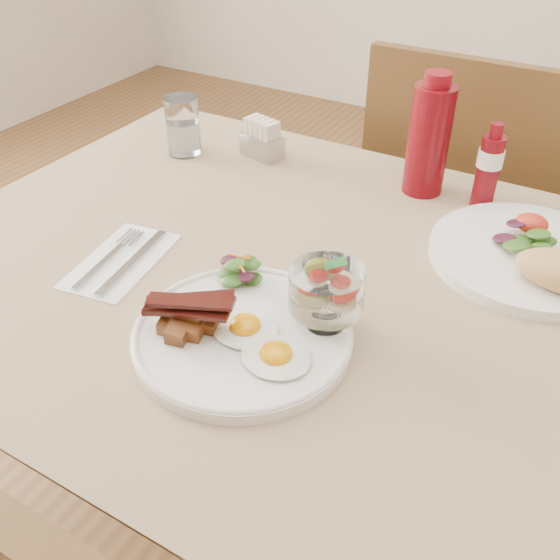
{
  "coord_description": "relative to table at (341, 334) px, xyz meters",
  "views": [
    {
      "loc": [
        0.28,
        -0.66,
        1.29
      ],
      "look_at": [
        -0.04,
        -0.11,
        0.82
      ],
      "focal_mm": 40.0,
      "sensor_mm": 36.0,
      "label": 1
    }
  ],
  "objects": [
    {
      "name": "water_glass",
      "position": [
        -0.47,
        0.25,
        0.14
      ],
      "size": [
        0.07,
        0.07,
        0.11
      ],
      "color": "white",
      "rests_on": "table"
    },
    {
      "name": "fruit_cup",
      "position": [
        0.02,
        -0.1,
        0.16
      ],
      "size": [
        0.09,
        0.09,
        0.1
      ],
      "rotation": [
        0.0,
        0.0,
        0.42
      ],
      "color": "white",
      "rests_on": "main_plate"
    },
    {
      "name": "table",
      "position": [
        0.0,
        0.0,
        0.0
      ],
      "size": [
        1.33,
        0.88,
        0.75
      ],
      "color": "brown",
      "rests_on": "ground"
    },
    {
      "name": "bacon_potato_pile",
      "position": [
        -0.12,
        -0.2,
        0.13
      ],
      "size": [
        0.12,
        0.08,
        0.05
      ],
      "rotation": [
        0.0,
        0.0,
        -0.05
      ],
      "color": "brown",
      "rests_on": "main_plate"
    },
    {
      "name": "fried_eggs",
      "position": [
        -0.03,
        -0.18,
        0.11
      ],
      "size": [
        0.16,
        0.12,
        0.02
      ],
      "rotation": [
        0.0,
        0.0,
        0.24
      ],
      "color": "white",
      "rests_on": "main_plate"
    },
    {
      "name": "ketchup_bottle",
      "position": [
        -0.01,
        0.33,
        0.19
      ],
      "size": [
        0.07,
        0.07,
        0.21
      ],
      "rotation": [
        0.0,
        0.0,
        -0.03
      ],
      "color": "#60050D",
      "rests_on": "table"
    },
    {
      "name": "side_salad",
      "position": [
        -0.12,
        -0.08,
        0.12
      ],
      "size": [
        0.07,
        0.07,
        0.04
      ],
      "rotation": [
        0.0,
        0.0,
        -0.27
      ],
      "color": "#1C4312",
      "rests_on": "main_plate"
    },
    {
      "name": "napkin_cutlery",
      "position": [
        -0.32,
        -0.11,
        0.09
      ],
      "size": [
        0.13,
        0.2,
        0.01
      ],
      "rotation": [
        0.0,
        0.0,
        0.16
      ],
      "color": "white",
      "rests_on": "table"
    },
    {
      "name": "sugar_caddy",
      "position": [
        -0.33,
        0.31,
        0.12
      ],
      "size": [
        0.09,
        0.06,
        0.08
      ],
      "rotation": [
        0.0,
        0.0,
        -0.25
      ],
      "color": "#B2B2B6",
      "rests_on": "table"
    },
    {
      "name": "chair_far",
      "position": [
        0.0,
        0.66,
        -0.14
      ],
      "size": [
        0.42,
        0.42,
        0.93
      ],
      "color": "brown",
      "rests_on": "ground"
    },
    {
      "name": "hot_sauce_bottle",
      "position": [
        0.1,
        0.33,
        0.16
      ],
      "size": [
        0.05,
        0.05,
        0.15
      ],
      "rotation": [
        0.0,
        0.0,
        0.32
      ],
      "color": "#60050D",
      "rests_on": "table"
    },
    {
      "name": "main_plate",
      "position": [
        -0.06,
        -0.17,
        0.1
      ],
      "size": [
        0.28,
        0.28,
        0.02
      ],
      "primitive_type": "cylinder",
      "color": "white",
      "rests_on": "table"
    },
    {
      "name": "second_plate",
      "position": [
        0.22,
        0.18,
        0.11
      ],
      "size": [
        0.29,
        0.29,
        0.07
      ],
      "rotation": [
        0.0,
        0.0,
        -0.42
      ],
      "color": "white",
      "rests_on": "table"
    }
  ]
}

